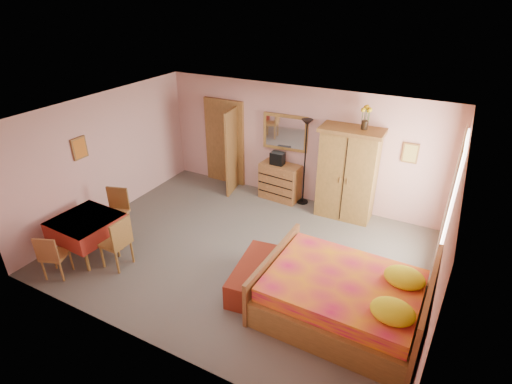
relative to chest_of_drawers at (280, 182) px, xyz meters
The scene contains 23 objects.
floor 2.31m from the chest_of_drawers, 82.37° to the right, with size 6.50×6.50×0.00m, color slate.
ceiling 3.14m from the chest_of_drawers, 82.37° to the right, with size 6.50×6.50×0.00m, color brown.
wall_back 0.96m from the chest_of_drawers, 39.69° to the left, with size 6.50×0.10×2.60m, color #DEA5A1.
wall_front 4.84m from the chest_of_drawers, 86.37° to the right, with size 6.50×0.10×2.60m, color #DEA5A1.
wall_left 3.81m from the chest_of_drawers, 142.65° to the right, with size 0.10×5.00×2.60m, color #DEA5A1.
wall_right 4.29m from the chest_of_drawers, 32.36° to the right, with size 0.10×5.00×2.60m, color #DEA5A1.
doorway 1.72m from the chest_of_drawers, behind, with size 1.06×0.12×2.15m, color #9E6B35.
window 3.80m from the chest_of_drawers, 16.65° to the right, with size 0.08×1.40×1.95m, color white.
picture_left 4.27m from the chest_of_drawers, 135.68° to the right, with size 0.04×0.32×0.42m, color orange.
picture_back 2.89m from the chest_of_drawers, ahead, with size 0.30×0.04×0.40m, color #D8BF59.
chest_of_drawers is the anchor object (origin of this frame).
wall_mirror 1.14m from the chest_of_drawers, 90.00° to the left, with size 1.04×0.05×0.82m, color white.
stereo 0.57m from the chest_of_drawers, behind, with size 0.30×0.22×0.28m, color black.
floor_lamp 0.79m from the chest_of_drawers, ahead, with size 0.25×0.25×1.97m, color black.
wardrobe 1.65m from the chest_of_drawers, ahead, with size 1.25×0.65×1.97m, color olive.
sunflower_vase 2.50m from the chest_of_drawers, ahead, with size 0.19×0.19×0.48m, color yellow.
bed 3.80m from the chest_of_drawers, 51.36° to the right, with size 2.36×1.86×1.09m, color #D21452.
bench 3.16m from the chest_of_drawers, 73.24° to the right, with size 0.49×1.33×0.44m, color maroon.
dining_table 4.22m from the chest_of_drawers, 121.18° to the right, with size 1.03×1.03×0.75m, color maroon.
chair_south 4.83m from the chest_of_drawers, 116.87° to the right, with size 0.38×0.38×0.85m, color #B0783B.
chair_north 3.65m from the chest_of_drawers, 127.41° to the right, with size 0.43×0.43×0.95m, color #B0743B.
chair_west 4.60m from the chest_of_drawers, 129.49° to the right, with size 0.39×0.39×0.85m, color #A66838.
chair_east 3.92m from the chest_of_drawers, 112.31° to the right, with size 0.44×0.44×0.97m, color olive.
Camera 1 is at (3.06, -5.32, 4.45)m, focal length 28.00 mm.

